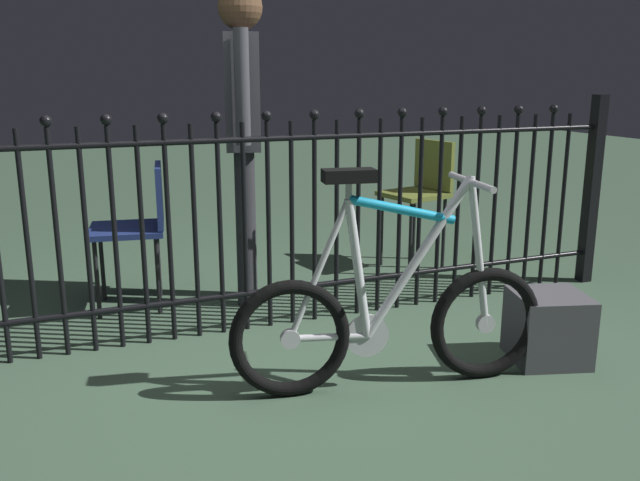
{
  "coord_description": "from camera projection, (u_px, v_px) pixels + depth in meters",
  "views": [
    {
      "loc": [
        -0.91,
        -2.44,
        1.26
      ],
      "look_at": [
        0.16,
        0.2,
        0.55
      ],
      "focal_mm": 37.83,
      "sensor_mm": 36.0,
      "label": 1
    }
  ],
  "objects": [
    {
      "name": "person_visitor",
      "position": [
        243.0,
        118.0,
        3.61
      ],
      "size": [
        0.25,
        0.46,
        1.71
      ],
      "color": "#2D2D33",
      "rests_on": "ground"
    },
    {
      "name": "display_crate",
      "position": [
        548.0,
        327.0,
        3.01
      ],
      "size": [
        0.39,
        0.39,
        0.31
      ],
      "primitive_type": "cube",
      "rotation": [
        0.0,
        0.0,
        -0.29
      ],
      "color": "#4C4C51",
      "rests_on": "ground"
    },
    {
      "name": "iron_fence",
      "position": [
        241.0,
        218.0,
        3.27
      ],
      "size": [
        4.32,
        0.07,
        1.14
      ],
      "color": "black",
      "rests_on": "ground"
    },
    {
      "name": "chair_navy",
      "position": [
        140.0,
        220.0,
        3.64
      ],
      "size": [
        0.45,
        0.44,
        0.79
      ],
      "color": "black",
      "rests_on": "ground"
    },
    {
      "name": "bicycle",
      "position": [
        391.0,
        317.0,
        2.72
      ],
      "size": [
        1.3,
        0.4,
        0.91
      ],
      "color": "black",
      "rests_on": "ground"
    },
    {
      "name": "chair_olive",
      "position": [
        422.0,
        187.0,
        4.43
      ],
      "size": [
        0.43,
        0.43,
        0.83
      ],
      "color": "black",
      "rests_on": "ground"
    },
    {
      "name": "ground_plane",
      "position": [
        303.0,
        382.0,
        2.83
      ],
      "size": [
        20.0,
        20.0,
        0.0
      ],
      "primitive_type": "plane",
      "color": "#415C45"
    }
  ]
}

